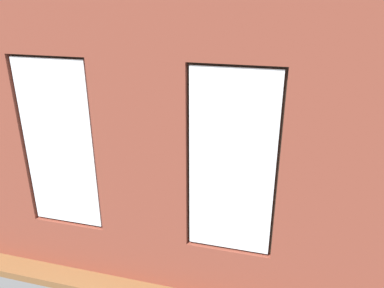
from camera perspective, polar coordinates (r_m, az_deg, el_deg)
The scene contains 19 objects.
ground_plane at distance 7.07m, azimuth 0.91°, elevation -6.48°, with size 7.31×5.89×0.10m, color brown.
brick_wall_with_windows at distance 4.08m, azimuth -7.75°, elevation -0.69°, with size 6.71×0.30×3.56m.
white_wall_right at distance 7.71m, azimuth -24.27°, elevation 8.53°, with size 0.10×4.89×3.56m, color silver.
couch_by_window at distance 5.27m, azimuth -2.72°, elevation -12.70°, with size 1.70×0.87×0.80m.
couch_left at distance 6.66m, azimuth 23.37°, elevation -6.75°, with size 0.95×2.12×0.80m.
coffee_table at distance 7.10m, azimuth 1.19°, elevation -2.61°, with size 1.57×0.71×0.41m.
cup_ceramic at distance 7.08m, azimuth -2.72°, elevation -1.80°, with size 0.09×0.09×0.11m, color silver.
candle_jar at distance 6.94m, azimuth 1.93°, elevation -2.30°, with size 0.08×0.08×0.11m, color #B7333D.
table_plant_small at distance 7.16m, azimuth -0.16°, elevation -0.93°, with size 0.14×0.14×0.22m.
remote_silver at distance 7.11m, azimuth 4.82°, elevation -2.13°, with size 0.05×0.17×0.02m, color #B2B2B7.
remote_black at distance 7.08m, azimuth 1.19°, elevation -2.17°, with size 0.05×0.17×0.02m, color black.
media_console at distance 8.31m, azimuth -19.15°, elevation -0.75°, with size 1.28×0.42×0.56m, color black.
tv_flatscreen at distance 8.10m, azimuth -19.69°, elevation 3.39°, with size 0.98×0.20×0.71m.
papasan_chair at distance 8.56m, azimuth 2.49°, elevation 2.28°, with size 1.03×1.03×0.67m.
potted_plant_near_tv at distance 7.05m, azimuth -20.51°, elevation -1.62°, with size 0.94×0.79×1.38m.
potted_plant_by_left_couch at distance 7.98m, azimuth 19.20°, elevation -1.92°, with size 0.25×0.25×0.41m.
potted_plant_foreground_right at distance 9.37m, azimuth -12.43°, elevation 4.65°, with size 0.58×0.58×0.95m.
potted_plant_corner_near_left at distance 8.55m, azimuth 22.86°, elevation 1.07°, with size 0.87×0.82×1.25m.
potted_plant_between_couches at distance 5.08m, azimuth 11.97°, elevation -13.34°, with size 0.42×0.42×0.70m.
Camera 1 is at (-1.50, 6.02, 3.35)m, focal length 35.00 mm.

